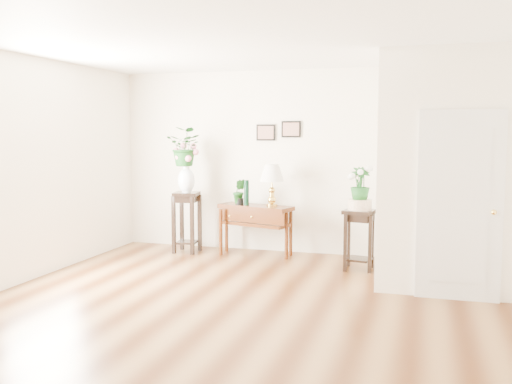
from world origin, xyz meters
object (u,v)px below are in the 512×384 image
at_px(console_table, 256,230).
at_px(plant_stand_b, 359,240).
at_px(table_lamp, 272,182).
at_px(plant_stand_a, 187,222).

xyz_separation_m(console_table, plant_stand_b, (1.60, -0.47, 0.03)).
bearing_deg(table_lamp, plant_stand_a, -176.25).
distance_m(console_table, plant_stand_a, 1.09).
relative_size(table_lamp, plant_stand_b, 0.77).
distance_m(console_table, table_lamp, 0.77).
distance_m(console_table, plant_stand_b, 1.67).
xyz_separation_m(table_lamp, plant_stand_b, (1.35, -0.47, -0.71)).
xyz_separation_m(console_table, plant_stand_a, (-1.09, -0.09, 0.09)).
xyz_separation_m(table_lamp, plant_stand_a, (-1.34, -0.09, -0.65)).
bearing_deg(plant_stand_a, console_table, 4.62).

